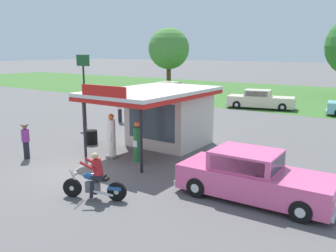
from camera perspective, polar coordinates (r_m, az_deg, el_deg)
The scene contains 14 objects.
ground_plane at distance 15.06m, azimuth -13.92°, elevation -6.96°, with size 300.00×300.00×0.00m, color #5B5959.
grass_verge_strip at distance 41.06m, azimuth 19.20°, elevation 4.55°, with size 120.00×24.00×0.01m, color #3D6B2D.
service_station_kiosk at distance 18.08m, azimuth -0.37°, elevation 2.20°, with size 4.11×6.56×3.42m.
gas_pump_nearside at distance 16.31m, azimuth -8.93°, elevation -1.88°, with size 0.44×0.44×2.04m.
gas_pump_offside at distance 15.36m, azimuth -4.84°, elevation -2.97°, with size 0.44×0.44×1.87m.
motorcycle_with_rider at distance 12.02m, azimuth -11.52°, elevation -8.42°, with size 2.07×1.01×1.58m.
featured_classic_sedan at distance 12.14m, azimuth 13.37°, elevation -7.94°, with size 5.19×2.12×1.60m.
parked_car_second_row_spare at distance 39.20m, azimuth 0.55°, elevation 5.86°, with size 5.59×2.20×1.46m.
parked_car_back_row_centre_left at distance 31.15m, azimuth 14.41°, elevation 4.01°, with size 5.82×2.99×1.56m.
bystander_leaning_by_kiosk at distance 17.27m, azimuth -21.66°, elevation -2.17°, with size 0.34×0.34×1.57m.
bystander_standing_back_lot at distance 24.53m, azimuth -7.67°, elevation 2.85°, with size 0.39×0.39×1.79m.
tree_oak_centre at distance 46.64m, azimuth 0.12°, elevation 12.17°, with size 5.20×5.20×7.63m.
roadside_pole_sign at distance 23.56m, azimuth -13.25°, elevation 7.51°, with size 1.10×0.12×4.53m.
spare_tire_stack at distance 19.09m, azimuth -12.03°, elevation -1.76°, with size 0.60×0.60×0.72m.
Camera 1 is at (10.82, -9.33, 4.78)m, focal length 38.38 mm.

